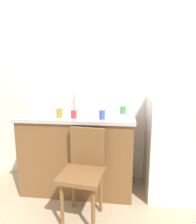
{
  "coord_description": "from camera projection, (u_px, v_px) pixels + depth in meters",
  "views": [
    {
      "loc": [
        0.37,
        -1.65,
        1.42
      ],
      "look_at": [
        0.1,
        0.6,
        0.99
      ],
      "focal_mm": 32.05,
      "sensor_mm": 36.0,
      "label": 1
    }
  ],
  "objects": [
    {
      "name": "faucet",
      "position": [
        75.0,
        102.0,
        2.62
      ],
      "size": [
        0.02,
        0.02,
        0.24
      ],
      "primitive_type": "cylinder",
      "color": "#B7B7BC",
      "rests_on": "countertop"
    },
    {
      "name": "countertop",
      "position": [
        78.0,
        116.0,
        2.39
      ],
      "size": [
        1.34,
        0.64,
        0.04
      ],
      "primitive_type": "cube",
      "color": "#B7B7BC",
      "rests_on": "cabinet_base"
    },
    {
      "name": "cabinet_base",
      "position": [
        79.0,
        153.0,
        2.48
      ],
      "size": [
        1.3,
        0.6,
        0.9
      ],
      "primitive_type": "cube",
      "color": "brown",
      "rests_on": "ground_plane"
    },
    {
      "name": "back_wall",
      "position": [
        94.0,
        91.0,
        2.66
      ],
      "size": [
        4.8,
        0.1,
        2.41
      ],
      "primitive_type": "cube",
      "color": "white",
      "rests_on": "ground_plane"
    },
    {
      "name": "cup_red",
      "position": [
        74.0,
        114.0,
        2.21
      ],
      "size": [
        0.06,
        0.06,
        0.09
      ],
      "primitive_type": "cylinder",
      "color": "red",
      "rests_on": "countertop"
    },
    {
      "name": "chair",
      "position": [
        84.0,
        169.0,
        1.96
      ],
      "size": [
        0.44,
        0.44,
        0.89
      ],
      "rotation": [
        0.0,
        0.0,
        -0.12
      ],
      "color": "brown",
      "rests_on": "ground_plane"
    },
    {
      "name": "dish_tray",
      "position": [
        44.0,
        112.0,
        2.46
      ],
      "size": [
        0.28,
        0.2,
        0.05
      ],
      "primitive_type": "cube",
      "color": "white",
      "rests_on": "countertop"
    },
    {
      "name": "cup_green",
      "position": [
        123.0,
        110.0,
        2.47
      ],
      "size": [
        0.07,
        0.07,
        0.09
      ],
      "primitive_type": "cylinder",
      "color": "green",
      "rests_on": "countertop"
    },
    {
      "name": "cup_orange",
      "position": [
        59.0,
        113.0,
        2.24
      ],
      "size": [
        0.07,
        0.07,
        0.1
      ],
      "primitive_type": "cylinder",
      "color": "orange",
      "rests_on": "countertop"
    },
    {
      "name": "refrigerator",
      "position": [
        172.0,
        147.0,
        2.34
      ],
      "size": [
        0.58,
        0.58,
        1.15
      ],
      "primitive_type": "cube",
      "color": "white",
      "rests_on": "ground_plane"
    },
    {
      "name": "cup_blue",
      "position": [
        102.0,
        115.0,
        2.15
      ],
      "size": [
        0.06,
        0.06,
        0.1
      ],
      "primitive_type": "cylinder",
      "color": "blue",
      "rests_on": "countertop"
    }
  ]
}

